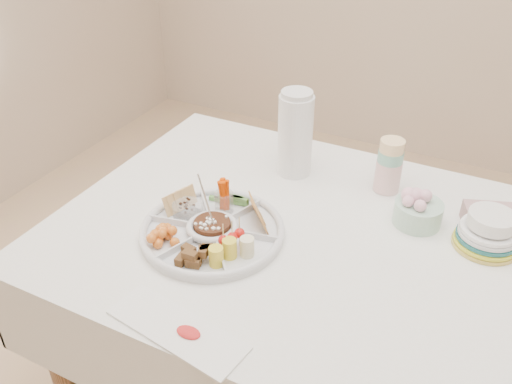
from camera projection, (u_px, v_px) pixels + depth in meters
The scene contains 15 objects.
dining_table at pixel (325, 339), 1.64m from camera, with size 1.52×1.02×0.76m, color white.
party_tray at pixel (212, 229), 1.44m from camera, with size 0.38×0.38×0.04m, color silver.
bean_dip at pixel (212, 227), 1.44m from camera, with size 0.10×0.10×0.04m, color #3D160C.
tortillas at pixel (259, 215), 1.46m from camera, with size 0.10×0.10×0.06m, color #B8893B, non-canonical shape.
carrot_cucumber at pixel (227, 190), 1.52m from camera, with size 0.10×0.10×0.09m, color #D93F00, non-canonical shape.
pita_raisins at pixel (182, 203), 1.51m from camera, with size 0.12×0.12×0.06m, color tan, non-canonical shape.
cherries at pixel (163, 232), 1.41m from camera, with size 0.12×0.12×0.05m, color orange, non-canonical shape.
granola_chunks at pixel (194, 255), 1.33m from camera, with size 0.09×0.09×0.04m, color #4A2F20, non-canonical shape.
banana_tomato at pixel (246, 240), 1.35m from camera, with size 0.12×0.12×0.10m, color #E8C25B, non-canonical shape.
cup_stack at pixel (390, 159), 1.59m from camera, with size 0.08×0.08×0.21m, color silver.
thermos at pixel (295, 132), 1.66m from camera, with size 0.11×0.11×0.28m, color white.
flower_bowl at pixel (419, 208), 1.48m from camera, with size 0.13×0.13×0.10m, color #93C1AA.
napkin_stack at pixel (497, 224), 1.45m from camera, with size 0.16×0.14×0.05m, color #B18586.
plate_stack at pixel (489, 229), 1.39m from camera, with size 0.17×0.17×0.11m, color #E9D656.
placemat at pixel (177, 329), 1.17m from camera, with size 0.33×0.11×0.01m, color white.
Camera 1 is at (0.33, -1.10, 1.65)m, focal length 38.00 mm.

